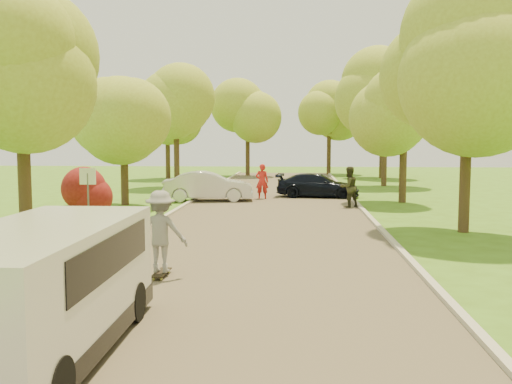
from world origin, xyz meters
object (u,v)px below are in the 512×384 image
(street_sign, at_px, (88,186))
(minivan, at_px, (41,289))
(silver_sedan, at_px, (208,186))
(skateboarder, at_px, (161,231))
(person_olive, at_px, (349,187))
(person_striped, at_px, (262,181))
(dark_sedan, at_px, (318,185))
(longboard, at_px, (161,273))

(street_sign, height_order, minivan, street_sign)
(street_sign, bearing_deg, minivan, -72.94)
(silver_sedan, distance_m, skateboarder, 15.98)
(silver_sedan, bearing_deg, minivan, 175.83)
(skateboarder, distance_m, person_olive, 14.67)
(minivan, distance_m, person_striped, 21.97)
(silver_sedan, relative_size, dark_sedan, 1.02)
(longboard, bearing_deg, street_sign, -55.49)
(silver_sedan, distance_m, dark_sedan, 6.03)
(minivan, bearing_deg, longboard, 82.34)
(dark_sedan, xyz_separation_m, skateboarder, (-4.21, -18.14, 0.41))
(skateboarder, bearing_deg, longboard, -152.14)
(minivan, bearing_deg, skateboarder, 82.34)
(silver_sedan, distance_m, longboard, 15.99)
(street_sign, distance_m, silver_sedan, 10.31)
(silver_sedan, bearing_deg, person_olive, -114.92)
(dark_sedan, distance_m, longboard, 18.63)
(person_olive, bearing_deg, silver_sedan, -49.74)
(street_sign, bearing_deg, silver_sedan, 75.93)
(dark_sedan, distance_m, skateboarder, 18.63)
(skateboarder, distance_m, person_striped, 17.13)
(dark_sedan, height_order, person_olive, person_olive)
(person_striped, bearing_deg, minivan, 82.55)
(skateboarder, bearing_deg, person_olive, -110.55)
(minivan, height_order, person_olive, minivan)
(dark_sedan, height_order, person_striped, person_striped)
(street_sign, bearing_deg, skateboarder, -56.79)
(minivan, height_order, skateboarder, skateboarder)
(silver_sedan, bearing_deg, street_sign, 159.55)
(silver_sedan, height_order, skateboarder, skateboarder)
(minivan, xyz_separation_m, person_striped, (1.86, 21.89, -0.09))
(minivan, xyz_separation_m, dark_sedan, (4.80, 22.95, -0.36))
(street_sign, height_order, person_striped, street_sign)
(street_sign, relative_size, person_striped, 1.18)
(minivan, height_order, longboard, minivan)
(minivan, xyz_separation_m, person_olive, (6.05, 18.43, -0.06))
(minivan, distance_m, silver_sedan, 20.74)
(silver_sedan, bearing_deg, dark_sedan, -74.66)
(street_sign, relative_size, person_olive, 1.15)
(street_sign, distance_m, skateboarder, 7.12)
(silver_sedan, xyz_separation_m, longboard, (1.39, -15.91, -0.64))
(street_sign, distance_m, dark_sedan, 14.68)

